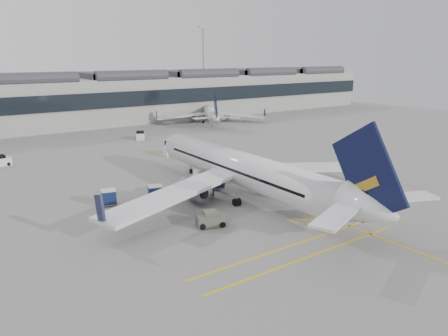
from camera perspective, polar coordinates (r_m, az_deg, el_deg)
ground at (r=46.04m, az=-1.82°, el=-6.49°), size 220.00×220.00×0.00m
terminal at (r=110.82m, az=-23.21°, el=7.98°), size 200.00×20.45×12.40m
light_masts at (r=123.82m, az=-25.85°, el=12.17°), size 113.00×0.60×25.45m
apron_markings at (r=59.26m, az=0.85°, el=-1.65°), size 0.25×60.00×0.01m
airliner_main at (r=51.64m, az=2.86°, el=-0.30°), size 38.75×42.35×11.26m
airliner_far at (r=111.70m, az=-1.80°, el=7.23°), size 25.03×27.61×8.08m
belt_loader at (r=59.27m, az=-2.39°, el=-1.04°), size 5.14×1.81×2.11m
baggage_cart_a at (r=55.36m, az=-0.93°, el=-1.72°), size 2.18×1.97×1.92m
baggage_cart_b at (r=51.58m, az=-2.54°, el=-2.88°), size 2.39×2.20×2.03m
baggage_cart_c at (r=51.53m, az=-8.95°, el=-3.19°), size 2.09×1.89×1.83m
baggage_cart_d at (r=51.04m, az=-14.83°, el=-3.69°), size 2.04×1.82×1.83m
ramp_agent_a at (r=50.52m, az=-2.57°, el=-3.61°), size 0.69×0.63×1.59m
ramp_agent_b at (r=53.12m, az=-3.60°, el=-2.71°), size 0.90×0.78×1.59m
pushback_tug at (r=43.67m, az=-1.76°, el=-6.71°), size 3.18×2.50×1.56m
safety_cone_nose at (r=71.08m, az=-6.72°, el=1.19°), size 0.36×0.36×0.50m
safety_cone_engine at (r=61.62m, az=8.00°, el=-0.95°), size 0.32×0.32×0.45m
service_van_mid at (r=90.31m, az=-10.90°, el=4.19°), size 2.75×3.59×1.65m
service_van_right at (r=74.71m, az=-6.43°, el=2.33°), size 3.90×2.22×1.92m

